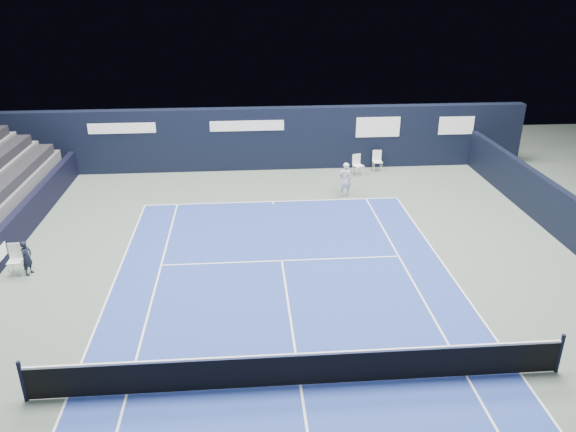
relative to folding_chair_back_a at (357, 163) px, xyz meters
name	(u,v)px	position (x,y,z in m)	size (l,w,h in m)	color
ground	(293,336)	(-4.34, -13.19, -0.58)	(48.00, 48.00, 0.00)	#4E5D54
court_surface	(300,385)	(-4.34, -15.19, -0.57)	(10.97, 23.77, 0.01)	navy
folding_chair_back_a	(357,163)	(0.00, 0.00, 0.00)	(0.57, 0.56, 1.01)	white
folding_chair_back_b	(377,159)	(1.10, 0.53, 0.01)	(0.46, 0.45, 1.02)	white
line_judge_chair	(16,257)	(-13.09, -8.93, 0.02)	(0.48, 0.47, 1.05)	silver
line_judge	(27,258)	(-12.70, -9.03, 0.02)	(0.44, 0.29, 1.19)	black
court_markings	(300,385)	(-4.34, -15.19, -0.57)	(11.03, 23.83, 0.00)	white
tennis_net	(301,368)	(-4.34, -15.19, -0.07)	(12.90, 0.10, 1.10)	black
back_sponsor_wall	(268,138)	(-4.34, 1.31, 0.98)	(26.00, 0.63, 3.10)	black
tennis_player	(345,179)	(-1.11, -2.83, 0.20)	(0.60, 0.83, 1.54)	silver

